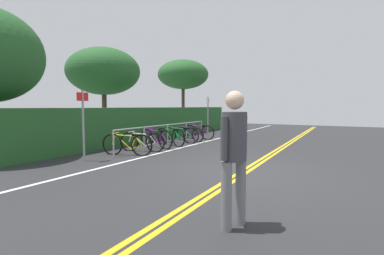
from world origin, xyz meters
name	(u,v)px	position (x,y,z in m)	size (l,w,h in m)	color
ground_plane	(244,173)	(0.00, 0.00, -0.03)	(37.94, 13.64, 0.05)	#2B2B2D
centre_line_yellow_inner	(247,172)	(0.00, -0.08, 0.00)	(34.14, 0.10, 0.00)	gold
centre_line_yellow_outer	(241,171)	(0.00, 0.08, 0.00)	(34.14, 0.10, 0.00)	gold
bike_lane_stripe_white	(136,159)	(0.00, 3.39, 0.00)	(34.14, 0.12, 0.00)	white
bike_rack	(168,130)	(3.00, 4.23, 0.64)	(6.14, 0.05, 0.86)	#9EA0A5
bicycle_0	(127,144)	(0.41, 4.09, 0.35)	(0.61, 1.71, 0.75)	black
bicycle_1	(142,142)	(1.25, 4.15, 0.34)	(0.56, 1.67, 0.73)	black
bicycle_2	(156,139)	(2.19, 4.23, 0.36)	(0.51, 1.76, 0.76)	black
bicycle_3	(170,137)	(3.01, 4.11, 0.36)	(0.60, 1.67, 0.77)	black
bicycle_4	(179,135)	(3.86, 4.20, 0.35)	(0.56, 1.72, 0.74)	black
bicycle_5	(190,134)	(4.67, 4.15, 0.32)	(0.49, 1.62, 0.68)	black
bicycle_6	(199,132)	(5.55, 4.13, 0.35)	(0.46, 1.68, 0.74)	black
pedestrian	(234,149)	(-3.08, -0.87, 1.04)	(0.47, 0.32, 1.78)	slate
sign_post_near	(83,118)	(-0.94, 4.51, 1.24)	(0.36, 0.07, 2.04)	gray
sign_post_far	(208,113)	(6.62, 4.16, 1.26)	(0.36, 0.06, 2.09)	gray
hedge_backdrop	(149,123)	(4.50, 6.32, 0.77)	(15.09, 1.32, 1.53)	#235626
tree_mid	(104,72)	(3.35, 8.13, 3.25)	(3.45, 3.45, 4.38)	#473323
tree_far_right	(183,75)	(10.65, 8.03, 3.81)	(3.56, 3.56, 4.84)	#473323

